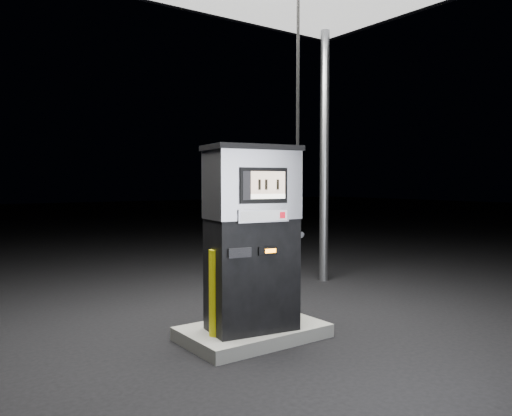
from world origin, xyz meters
TOP-DOWN VIEW (x-y plane):
  - ground at (0.00, 0.00)m, footprint 80.00×80.00m
  - pump_island at (0.00, 0.00)m, footprint 1.60×1.00m
  - fuel_dispenser at (-0.08, -0.10)m, footprint 1.17×0.76m
  - bollard_left at (-0.55, -0.07)m, footprint 0.14×0.14m
  - bollard_right at (0.65, 0.10)m, footprint 0.13×0.13m

SIDE VIEW (x-z plane):
  - ground at x=0.00m, z-range 0.00..0.00m
  - pump_island at x=0.00m, z-range 0.00..0.15m
  - bollard_right at x=0.65m, z-range 0.15..1.06m
  - bollard_left at x=-0.55m, z-range 0.15..1.08m
  - fuel_dispenser at x=-0.08m, z-range -0.92..3.33m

